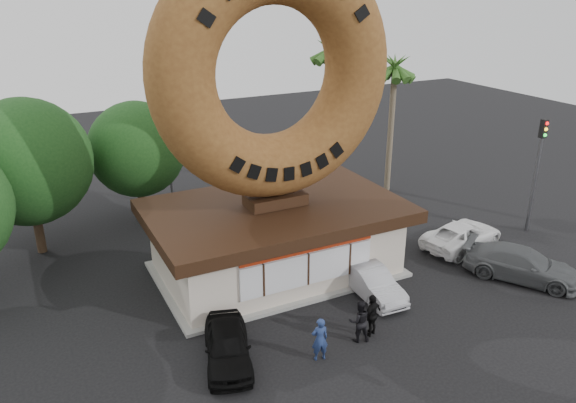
# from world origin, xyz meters

# --- Properties ---
(ground) EXTENTS (90.00, 90.00, 0.00)m
(ground) POSITION_xyz_m (0.00, 0.00, 0.00)
(ground) COLOR black
(ground) RESTS_ON ground
(donut_shop) EXTENTS (11.20, 7.20, 3.80)m
(donut_shop) POSITION_xyz_m (0.00, 5.98, 1.77)
(donut_shop) COLOR beige
(donut_shop) RESTS_ON ground
(giant_donut) EXTENTS (10.54, 2.69, 10.54)m
(giant_donut) POSITION_xyz_m (0.00, 6.00, 9.07)
(giant_donut) COLOR brown
(giant_donut) RESTS_ON donut_shop
(tree_west) EXTENTS (6.00, 6.00, 7.65)m
(tree_west) POSITION_xyz_m (-9.50, 13.00, 4.64)
(tree_west) COLOR #473321
(tree_west) RESTS_ON ground
(tree_mid) EXTENTS (5.20, 5.20, 6.63)m
(tree_mid) POSITION_xyz_m (-4.00, 15.00, 4.02)
(tree_mid) COLOR #473321
(tree_mid) RESTS_ON ground
(palm_near) EXTENTS (2.60, 2.60, 9.75)m
(palm_near) POSITION_xyz_m (7.50, 14.00, 8.41)
(palm_near) COLOR #726651
(palm_near) RESTS_ON ground
(palm_far) EXTENTS (2.60, 2.60, 8.75)m
(palm_far) POSITION_xyz_m (11.00, 12.50, 7.48)
(palm_far) COLOR #726651
(palm_far) RESTS_ON ground
(street_lamp) EXTENTS (2.11, 0.20, 8.00)m
(street_lamp) POSITION_xyz_m (-1.86, 16.00, 4.48)
(street_lamp) COLOR #59595E
(street_lamp) RESTS_ON ground
(traffic_signal) EXTENTS (0.30, 0.38, 6.07)m
(traffic_signal) POSITION_xyz_m (14.00, 3.99, 3.87)
(traffic_signal) COLOR #59595E
(traffic_signal) RESTS_ON ground
(person_left) EXTENTS (0.67, 0.50, 1.67)m
(person_left) POSITION_xyz_m (-1.44, -0.58, 0.84)
(person_left) COLOR navy
(person_left) RESTS_ON ground
(person_center) EXTENTS (0.96, 0.84, 1.67)m
(person_center) POSITION_xyz_m (0.42, -0.26, 0.84)
(person_center) COLOR black
(person_center) RESTS_ON ground
(person_right) EXTENTS (1.08, 0.75, 1.71)m
(person_right) POSITION_xyz_m (1.05, -0.17, 0.85)
(person_right) COLOR black
(person_right) RESTS_ON ground
(car_black) EXTENTS (2.62, 4.17, 1.32)m
(car_black) POSITION_xyz_m (-4.38, 0.75, 0.66)
(car_black) COLOR black
(car_black) RESTS_ON ground
(car_silver) EXTENTS (1.48, 3.90, 1.27)m
(car_silver) POSITION_xyz_m (2.69, 2.25, 0.63)
(car_silver) COLOR #A4A3A8
(car_silver) RESTS_ON ground
(car_grey) EXTENTS (4.43, 5.27, 1.44)m
(car_grey) POSITION_xyz_m (9.51, 0.37, 0.72)
(car_grey) COLOR #545759
(car_grey) RESTS_ON ground
(car_white) EXTENTS (5.01, 3.08, 1.29)m
(car_white) POSITION_xyz_m (9.42, 4.03, 0.65)
(car_white) COLOR white
(car_white) RESTS_ON ground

